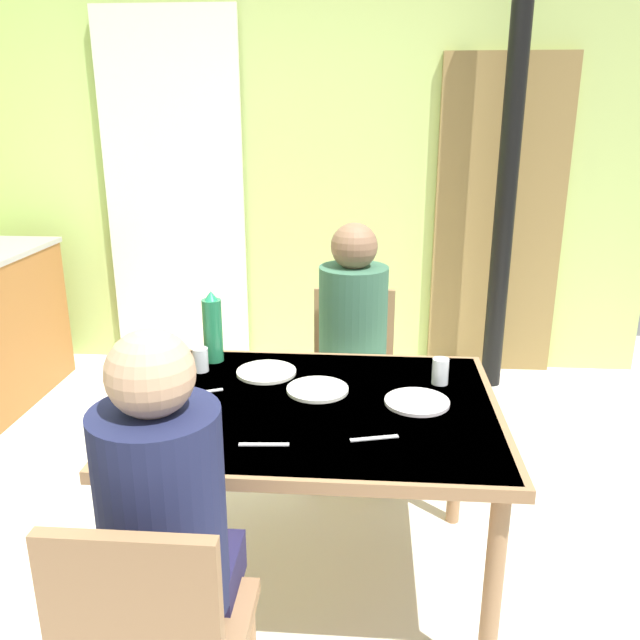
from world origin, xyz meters
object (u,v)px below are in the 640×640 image
person_far_diner (353,323)px  water_bottle_green_near (213,328)px  dining_table (317,423)px  chair_far_diner (353,371)px  person_near_diner (164,504)px

person_far_diner → water_bottle_green_near: (-0.54, -0.33, 0.07)m
dining_table → chair_far_diner: bearing=83.1°
dining_table → chair_far_diner: size_ratio=1.42×
chair_far_diner → person_near_diner: 1.62m
person_near_diner → water_bottle_green_near: 1.08m
person_near_diner → chair_far_diner: bearing=75.2°
dining_table → chair_far_diner: (0.10, 0.84, -0.15)m
chair_far_diner → person_far_diner: bearing=90.0°
chair_far_diner → person_near_diner: bearing=75.2°
dining_table → person_near_diner: bearing=-113.5°
water_bottle_green_near → chair_far_diner: bearing=41.1°
person_far_diner → water_bottle_green_near: 0.64m
dining_table → water_bottle_green_near: bearing=140.0°
dining_table → person_near_diner: 0.78m
person_near_diner → dining_table: bearing=66.5°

